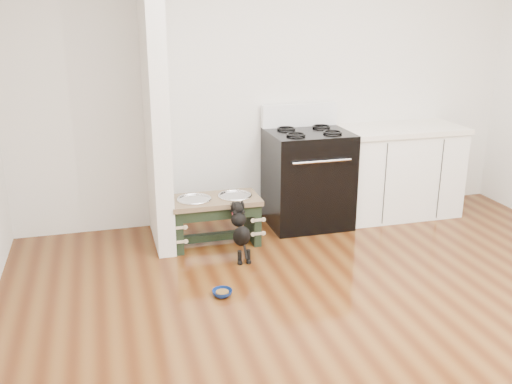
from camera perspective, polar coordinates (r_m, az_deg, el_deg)
ground at (r=3.83m, az=13.05°, el=-14.67°), size 5.00×5.00×0.00m
room_shell at (r=3.27m, az=15.06°, el=10.08°), size 5.00×5.00×5.00m
partition_wall at (r=4.96m, az=-10.11°, el=9.77°), size 0.15×0.80×2.70m
oven_range at (r=5.53m, az=5.18°, el=1.54°), size 0.76×0.69×1.14m
cabinet_run at (r=5.96m, az=13.98°, el=2.03°), size 1.24×0.64×0.91m
dog_feeder at (r=5.08m, az=-4.11°, el=-1.95°), size 0.79×0.42×0.45m
puppy at (r=4.79m, az=-1.57°, el=-3.73°), size 0.14×0.41×0.48m
floor_bowl at (r=4.28m, az=-3.39°, el=-10.05°), size 0.18×0.18×0.05m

